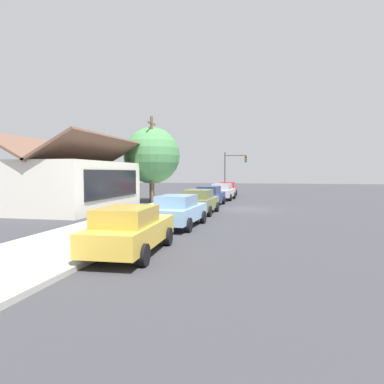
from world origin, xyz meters
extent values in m
plane|color=#38383D|center=(0.00, 0.00, 0.00)|extent=(120.00, 120.00, 0.00)
cube|color=#B2AFA8|center=(0.00, 5.60, 0.08)|extent=(60.00, 4.20, 0.16)
cube|color=gold|center=(-14.75, 2.83, 0.68)|extent=(4.77, 1.94, 0.70)
cube|color=gold|center=(-15.22, 2.81, 1.31)|extent=(2.32, 1.64, 0.56)
cylinder|color=black|center=(-13.33, 3.76, 0.33)|extent=(0.67, 0.25, 0.66)
cylinder|color=black|center=(-13.26, 2.00, 0.33)|extent=(0.67, 0.25, 0.66)
cylinder|color=black|center=(-16.24, 3.65, 0.33)|extent=(0.67, 0.25, 0.66)
cylinder|color=black|center=(-16.17, 1.89, 0.33)|extent=(0.67, 0.25, 0.66)
cube|color=#8CB7E0|center=(-8.94, 2.66, 0.68)|extent=(4.66, 1.97, 0.70)
cube|color=#779CBE|center=(-9.40, 2.68, 1.31)|extent=(2.28, 1.63, 0.56)
cylinder|color=black|center=(-7.48, 3.44, 0.33)|extent=(0.67, 0.25, 0.66)
cylinder|color=black|center=(-7.57, 1.72, 0.33)|extent=(0.67, 0.25, 0.66)
cylinder|color=black|center=(-10.31, 3.59, 0.33)|extent=(0.67, 0.25, 0.66)
cylinder|color=black|center=(-10.40, 1.87, 0.33)|extent=(0.67, 0.25, 0.66)
cube|color=olive|center=(-3.40, 2.70, 0.68)|extent=(4.46, 1.92, 0.70)
cube|color=#61683C|center=(-3.84, 2.71, 1.31)|extent=(2.16, 1.64, 0.56)
cylinder|color=black|center=(-2.01, 3.56, 0.33)|extent=(0.67, 0.24, 0.66)
cylinder|color=black|center=(-2.06, 1.76, 0.33)|extent=(0.67, 0.24, 0.66)
cylinder|color=black|center=(-4.74, 3.63, 0.33)|extent=(0.67, 0.24, 0.66)
cylinder|color=black|center=(-4.79, 1.83, 0.33)|extent=(0.67, 0.24, 0.66)
cube|color=navy|center=(2.15, 2.89, 0.68)|extent=(4.81, 1.91, 0.70)
cube|color=navy|center=(1.67, 2.91, 1.31)|extent=(2.34, 1.60, 0.56)
cylinder|color=black|center=(3.65, 3.69, 0.33)|extent=(0.67, 0.25, 0.66)
cylinder|color=black|center=(3.58, 1.97, 0.33)|extent=(0.67, 0.25, 0.66)
cylinder|color=black|center=(0.71, 3.81, 0.33)|extent=(0.67, 0.25, 0.66)
cylinder|color=black|center=(0.64, 2.10, 0.33)|extent=(0.67, 0.25, 0.66)
cube|color=silver|center=(8.34, 2.62, 0.68)|extent=(4.55, 2.07, 0.70)
cube|color=#A0A2A6|center=(7.90, 2.64, 1.31)|extent=(2.22, 1.74, 0.56)
cylinder|color=black|center=(9.77, 3.50, 0.33)|extent=(0.67, 0.25, 0.66)
cylinder|color=black|center=(9.69, 1.62, 0.33)|extent=(0.67, 0.25, 0.66)
cylinder|color=black|center=(7.00, 3.62, 0.33)|extent=(0.67, 0.25, 0.66)
cylinder|color=black|center=(6.92, 1.74, 0.33)|extent=(0.67, 0.25, 0.66)
cube|color=red|center=(13.72, 2.71, 0.68)|extent=(4.46, 1.88, 0.70)
cube|color=#A9272B|center=(13.28, 2.69, 1.31)|extent=(2.17, 1.59, 0.56)
cylinder|color=black|center=(15.05, 3.62, 0.33)|extent=(0.67, 0.25, 0.66)
cylinder|color=black|center=(15.12, 1.90, 0.33)|extent=(0.67, 0.25, 0.66)
cylinder|color=black|center=(12.32, 3.52, 0.33)|extent=(0.67, 0.25, 0.66)
cylinder|color=black|center=(12.39, 1.80, 0.33)|extent=(0.67, 0.25, 0.66)
cube|color=silver|center=(-2.91, 12.00, 1.72)|extent=(10.14, 6.14, 3.44)
cube|color=black|center=(-2.91, 8.89, 1.89)|extent=(8.11, 0.08, 1.93)
cube|color=brown|center=(-2.91, 10.47, 4.26)|extent=(10.74, 3.37, 1.89)
cube|color=brown|center=(-2.91, 13.53, 4.26)|extent=(10.74, 3.37, 1.89)
cylinder|color=brown|center=(4.32, 8.57, 1.41)|extent=(0.44, 0.44, 2.81)
sphere|color=#47844C|center=(4.32, 8.57, 4.20)|extent=(5.05, 5.05, 5.05)
cylinder|color=#383833|center=(18.23, 3.60, 2.60)|extent=(0.14, 0.14, 5.20)
cylinder|color=#383833|center=(18.23, 2.30, 4.80)|extent=(0.10, 2.60, 0.10)
cube|color=black|center=(18.23, 1.00, 4.35)|extent=(0.28, 0.24, 0.80)
sphere|color=red|center=(18.08, 1.00, 4.61)|extent=(0.16, 0.16, 0.16)
sphere|color=yellow|center=(18.08, 1.00, 4.35)|extent=(0.16, 0.16, 0.16)
sphere|color=green|center=(18.08, 1.00, 4.09)|extent=(0.16, 0.16, 0.16)
cylinder|color=brown|center=(3.25, 8.20, 3.75)|extent=(0.24, 0.24, 7.50)
cube|color=brown|center=(3.25, 8.20, 6.90)|extent=(1.80, 0.12, 0.12)
cylinder|color=red|center=(6.31, 4.20, 0.44)|extent=(0.22, 0.22, 0.55)
sphere|color=red|center=(6.31, 4.20, 0.78)|extent=(0.18, 0.18, 0.18)
camera|label=1|loc=(-25.43, -1.51, 2.69)|focal=32.41mm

